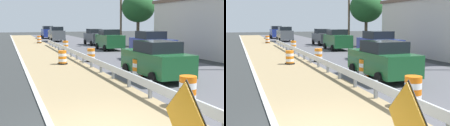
% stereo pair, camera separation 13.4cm
% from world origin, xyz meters
% --- Properties ---
extents(median_dirt_strip, '(4.13, 120.00, 0.01)m').
position_xyz_m(median_dirt_strip, '(0.86, 0.00, 0.00)').
color(median_dirt_strip, '#8E7A56').
rests_on(median_dirt_strip, ground).
extents(guardrail_median, '(0.18, 58.95, 0.71)m').
position_xyz_m(guardrail_median, '(2.69, 0.51, 0.52)').
color(guardrail_median, silver).
rests_on(guardrail_median, ground).
extents(warning_sign_diamond, '(0.12, 1.49, 1.87)m').
position_xyz_m(warning_sign_diamond, '(0.70, -2.73, 1.03)').
color(warning_sign_diamond, black).
rests_on(warning_sign_diamond, ground).
extents(traffic_barrel_nearest, '(0.74, 0.74, 1.07)m').
position_xyz_m(traffic_barrel_nearest, '(3.47, 1.15, 0.48)').
color(traffic_barrel_nearest, orange).
rests_on(traffic_barrel_nearest, ground).
extents(traffic_barrel_close, '(0.69, 0.69, 1.00)m').
position_xyz_m(traffic_barrel_close, '(4.01, 6.34, 0.45)').
color(traffic_barrel_close, orange).
rests_on(traffic_barrel_close, ground).
extents(traffic_barrel_mid, '(0.70, 0.70, 0.95)m').
position_xyz_m(traffic_barrel_mid, '(1.28, 12.72, 0.43)').
color(traffic_barrel_mid, orange).
rests_on(traffic_barrel_mid, ground).
extents(traffic_barrel_far, '(0.70, 0.70, 0.97)m').
position_xyz_m(traffic_barrel_far, '(3.50, 13.29, 0.43)').
color(traffic_barrel_far, orange).
rests_on(traffic_barrel_far, ground).
extents(traffic_barrel_farther, '(0.71, 0.71, 0.96)m').
position_xyz_m(traffic_barrel_farther, '(3.47, 22.76, 0.43)').
color(traffic_barrel_farther, orange).
rests_on(traffic_barrel_farther, ground).
extents(traffic_barrel_farthest, '(0.69, 0.69, 1.01)m').
position_xyz_m(traffic_barrel_farthest, '(2.02, 34.07, 0.45)').
color(traffic_barrel_farthest, orange).
rests_on(traffic_barrel_farthest, ground).
extents(car_lead_near_lane, '(2.16, 4.27, 2.21)m').
position_xyz_m(car_lead_near_lane, '(4.75, 45.44, 1.10)').
color(car_lead_near_lane, navy).
rests_on(car_lead_near_lane, ground).
extents(car_trailing_near_lane, '(2.04, 4.06, 2.05)m').
position_xyz_m(car_trailing_near_lane, '(8.26, 28.24, 1.02)').
color(car_trailing_near_lane, '#4C5156').
rests_on(car_trailing_near_lane, ground).
extents(car_lead_far_lane, '(2.21, 4.54, 1.96)m').
position_xyz_m(car_lead_far_lane, '(4.83, 5.94, 0.98)').
color(car_lead_far_lane, '#195128').
rests_on(car_lead_far_lane, ground).
extents(car_mid_far_lane, '(2.26, 4.32, 2.15)m').
position_xyz_m(car_mid_far_lane, '(7.89, 21.54, 1.07)').
color(car_mid_far_lane, '#195128').
rests_on(car_mid_far_lane, ground).
extents(car_trailing_far_lane, '(2.16, 4.35, 2.22)m').
position_xyz_m(car_trailing_far_lane, '(4.86, 36.75, 1.11)').
color(car_trailing_far_lane, '#4C5156').
rests_on(car_trailing_far_lane, ground).
extents(car_distant_a, '(2.19, 4.55, 2.24)m').
position_xyz_m(car_distant_a, '(7.85, 12.14, 1.12)').
color(car_distant_a, navy).
rests_on(car_distant_a, ground).
extents(roadside_shop_near, '(7.23, 12.34, 5.03)m').
position_xyz_m(roadside_shop_near, '(15.61, 13.81, 2.53)').
color(roadside_shop_near, beige).
rests_on(roadside_shop_near, ground).
extents(utility_pole_mid, '(0.24, 1.80, 8.42)m').
position_xyz_m(utility_pole_mid, '(10.63, 25.18, 4.37)').
color(utility_pole_mid, brown).
rests_on(utility_pole_mid, ground).
extents(tree_roadside, '(3.85, 3.85, 6.32)m').
position_xyz_m(tree_roadside, '(12.38, 24.13, 4.57)').
color(tree_roadside, '#4C3D2D').
rests_on(tree_roadside, ground).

